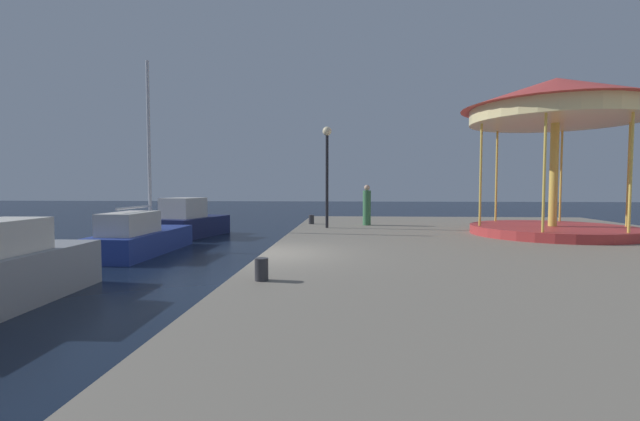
% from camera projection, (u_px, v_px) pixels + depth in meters
% --- Properties ---
extents(ground_plane, '(120.00, 120.00, 0.00)m').
position_uv_depth(ground_plane, '(263.00, 285.00, 10.96)').
color(ground_plane, black).
extents(quay_dock, '(14.47, 26.98, 0.80)m').
position_uv_depth(quay_dock, '(561.00, 273.00, 10.44)').
color(quay_dock, gray).
rests_on(quay_dock, ground).
extents(sailboat_blue, '(1.74, 5.37, 7.17)m').
position_uv_depth(sailboat_blue, '(140.00, 237.00, 15.88)').
color(sailboat_blue, navy).
rests_on(sailboat_blue, ground).
extents(motorboat_navy, '(3.07, 4.51, 1.91)m').
position_uv_depth(motorboat_navy, '(188.00, 222.00, 21.44)').
color(motorboat_navy, '#19214C').
rests_on(motorboat_navy, ground).
extents(carousel, '(6.19, 6.19, 5.33)m').
position_uv_depth(carousel, '(555.00, 118.00, 14.83)').
color(carousel, '#B23333').
rests_on(carousel, quay_dock).
extents(lamp_post_mid_promenade, '(0.36, 0.36, 4.04)m').
position_uv_depth(lamp_post_mid_promenade, '(327.00, 158.00, 17.39)').
color(lamp_post_mid_promenade, black).
rests_on(lamp_post_mid_promenade, quay_dock).
extents(bollard_south, '(0.24, 0.24, 0.40)m').
position_uv_depth(bollard_south, '(262.00, 269.00, 7.74)').
color(bollard_south, '#2D2D33').
rests_on(bollard_south, quay_dock).
extents(bollard_center, '(0.24, 0.24, 0.40)m').
position_uv_depth(bollard_center, '(311.00, 219.00, 19.33)').
color(bollard_center, '#2D2D33').
rests_on(bollard_center, quay_dock).
extents(person_near_carousel, '(0.34, 0.34, 1.73)m').
position_uv_depth(person_near_carousel, '(367.00, 206.00, 18.70)').
color(person_near_carousel, '#387247').
rests_on(person_near_carousel, quay_dock).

